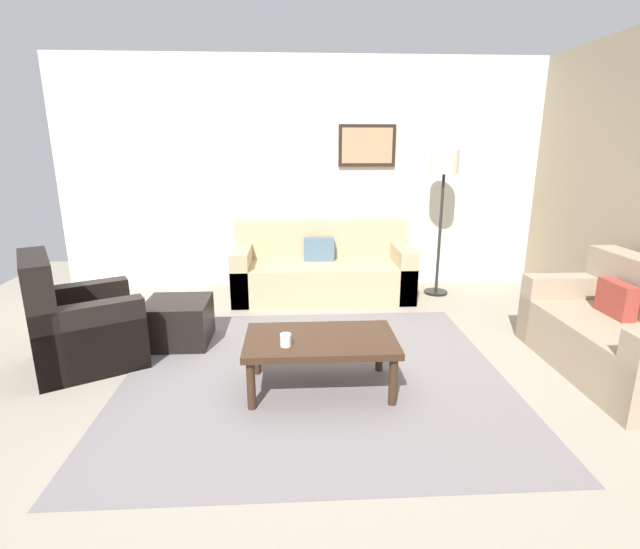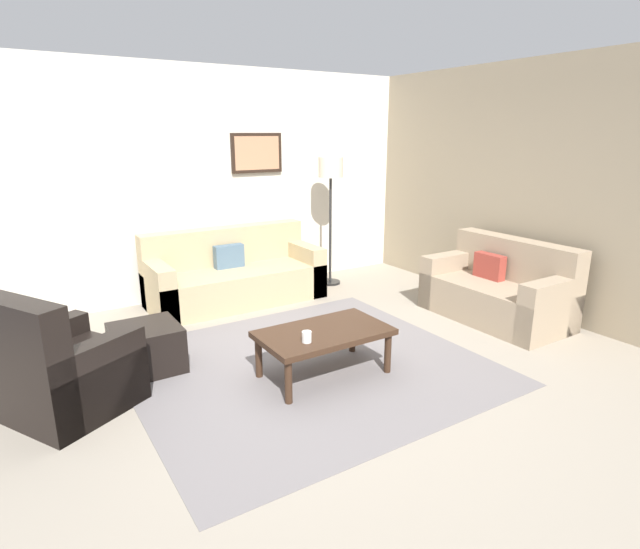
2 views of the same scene
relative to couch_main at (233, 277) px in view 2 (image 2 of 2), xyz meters
name	(u,v)px [view 2 (image 2 of 2)]	position (x,y,z in m)	size (l,w,h in m)	color
ground_plane	(308,366)	(-0.19, -2.11, -0.30)	(8.00, 8.00, 0.00)	gray
rear_partition	(199,184)	(-0.19, 0.49, 1.10)	(6.00, 0.12, 2.80)	silver
stone_feature_panel	(535,189)	(2.81, -2.11, 1.10)	(0.12, 5.20, 2.80)	gray
area_rug	(308,366)	(-0.19, -2.11, -0.29)	(2.97, 2.74, 0.01)	slate
couch_main	(233,277)	(0.00, 0.00, 0.00)	(2.09, 0.88, 0.88)	tan
couch_loveseat	(501,292)	(2.28, -2.19, 0.00)	(0.84, 1.55, 0.88)	gray
armchair_leather	(59,375)	(-2.13, -1.79, 0.01)	(1.09, 1.09, 0.95)	black
ottoman	(147,348)	(-1.40, -1.39, -0.10)	(0.56, 0.56, 0.40)	black
coffee_table	(324,336)	(-0.15, -2.32, 0.06)	(1.10, 0.64, 0.41)	#382316
cup	(307,337)	(-0.40, -2.45, 0.16)	(0.08, 0.08, 0.09)	white
lamp_standing	(331,180)	(1.41, -0.06, 1.11)	(0.32, 0.32, 1.71)	black
framed_artwork	(257,153)	(0.57, 0.41, 1.46)	(0.70, 0.04, 0.50)	black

